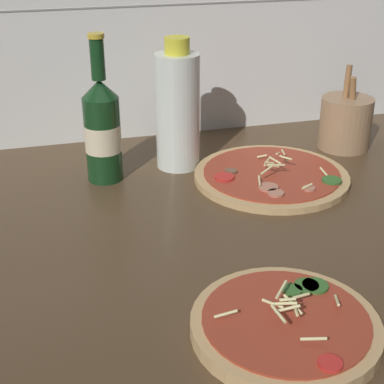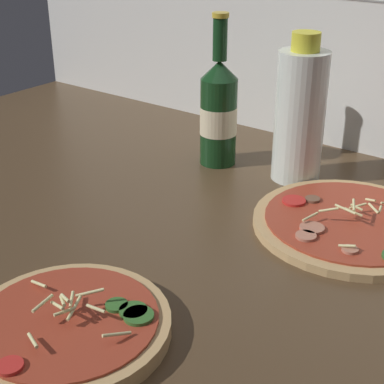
# 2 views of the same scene
# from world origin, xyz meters

# --- Properties ---
(counter_slab) EXTENTS (1.60, 0.90, 0.03)m
(counter_slab) POSITION_xyz_m (0.00, 0.00, 0.01)
(counter_slab) COLOR #4C3823
(counter_slab) RESTS_ON ground
(pizza_near) EXTENTS (0.22, 0.22, 0.05)m
(pizza_near) POSITION_xyz_m (0.01, -0.24, 0.04)
(pizza_near) COLOR tan
(pizza_near) RESTS_ON counter_slab
(pizza_far) EXTENTS (0.28, 0.28, 0.04)m
(pizza_far) POSITION_xyz_m (0.16, 0.17, 0.03)
(pizza_far) COLOR tan
(pizza_far) RESTS_ON counter_slab
(beer_bottle) EXTENTS (0.07, 0.07, 0.26)m
(beer_bottle) POSITION_xyz_m (-0.13, 0.25, 0.12)
(beer_bottle) COLOR #143819
(beer_bottle) RESTS_ON counter_slab
(oil_bottle) EXTENTS (0.08, 0.08, 0.25)m
(oil_bottle) POSITION_xyz_m (0.01, 0.28, 0.14)
(oil_bottle) COLOR silver
(oil_bottle) RESTS_ON counter_slab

